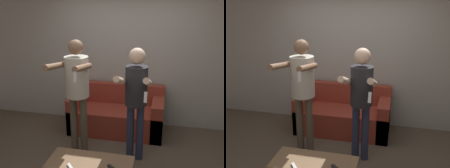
{
  "view_description": "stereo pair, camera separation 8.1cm",
  "coord_description": "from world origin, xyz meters",
  "views": [
    {
      "loc": [
        0.72,
        -3.0,
        2.29
      ],
      "look_at": [
        -0.11,
        0.87,
        1.03
      ],
      "focal_mm": 42.0,
      "sensor_mm": 36.0,
      "label": 1
    },
    {
      "loc": [
        0.8,
        -2.98,
        2.29
      ],
      "look_at": [
        -0.11,
        0.87,
        1.03
      ],
      "focal_mm": 42.0,
      "sensor_mm": 36.0,
      "label": 2
    }
  ],
  "objects": [
    {
      "name": "person_standing_left",
      "position": [
        -0.55,
        0.45,
        1.14
      ],
      "size": [
        0.47,
        0.79,
        1.78
      ],
      "color": "brown",
      "rests_on": "ground_plane"
    },
    {
      "name": "person_standing_right",
      "position": [
        0.32,
        0.45,
        1.06
      ],
      "size": [
        0.43,
        0.75,
        1.69
      ],
      "color": "#282D47",
      "rests_on": "ground_plane"
    },
    {
      "name": "remote_far",
      "position": [
        0.18,
        -0.45,
        0.43
      ],
      "size": [
        0.14,
        0.12,
        0.02
      ],
      "color": "black",
      "rests_on": "coffee_table"
    },
    {
      "name": "wall_back",
      "position": [
        0.0,
        1.73,
        1.35
      ],
      "size": [
        6.4,
        0.06,
        2.7
      ],
      "color": "#B7B2A8",
      "rests_on": "ground_plane"
    },
    {
      "name": "remote_near",
      "position": [
        -0.31,
        -0.54,
        0.43
      ],
      "size": [
        0.12,
        0.14,
        0.02
      ],
      "color": "white",
      "rests_on": "coffee_table"
    },
    {
      "name": "couch",
      "position": [
        -0.11,
        1.31,
        0.29
      ],
      "size": [
        1.66,
        0.77,
        0.82
      ],
      "color": "#9E3828",
      "rests_on": "ground_plane"
    },
    {
      "name": "coffee_table",
      "position": [
        -0.12,
        -0.36,
        0.37
      ],
      "size": [
        1.05,
        0.47,
        0.42
      ],
      "color": "#846042",
      "rests_on": "ground_plane"
    }
  ]
}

